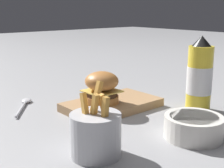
% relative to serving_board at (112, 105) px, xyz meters
% --- Properties ---
extents(ground_plane, '(6.00, 6.00, 0.00)m').
position_rel_serving_board_xyz_m(ground_plane, '(0.01, 0.01, -0.01)').
color(ground_plane, gray).
extents(serving_board, '(0.27, 0.16, 0.02)m').
position_rel_serving_board_xyz_m(serving_board, '(0.00, 0.00, 0.00)').
color(serving_board, '#A37A51').
rests_on(serving_board, ground_plane).
extents(burger, '(0.09, 0.09, 0.09)m').
position_rel_serving_board_xyz_m(burger, '(-0.04, 0.00, 0.06)').
color(burger, '#AD6B33').
rests_on(burger, serving_board).
extents(ketchup_bottle, '(0.07, 0.07, 0.21)m').
position_rel_serving_board_xyz_m(ketchup_bottle, '(0.18, -0.17, 0.09)').
color(ketchup_bottle, yellow).
rests_on(ketchup_bottle, ground_plane).
extents(fries_basket, '(0.10, 0.10, 0.15)m').
position_rel_serving_board_xyz_m(fries_basket, '(-0.22, -0.21, 0.03)').
color(fries_basket, '#B7B7BC').
rests_on(fries_basket, ground_plane).
extents(side_bowl, '(0.13, 0.13, 0.05)m').
position_rel_serving_board_xyz_m(side_bowl, '(0.00, -0.28, 0.02)').
color(side_bowl, silver).
rests_on(side_bowl, ground_plane).
extents(spoon, '(0.12, 0.15, 0.01)m').
position_rel_serving_board_xyz_m(spoon, '(-0.18, 0.20, -0.01)').
color(spoon, silver).
rests_on(spoon, ground_plane).
extents(ketchup_puddle, '(0.07, 0.07, 0.00)m').
position_rel_serving_board_xyz_m(ketchup_puddle, '(0.12, 0.18, -0.01)').
color(ketchup_puddle, '#9E140F').
rests_on(ketchup_puddle, ground_plane).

